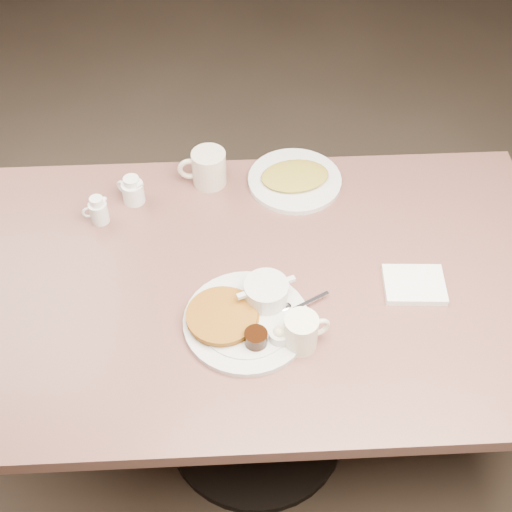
{
  "coord_description": "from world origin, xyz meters",
  "views": [
    {
      "loc": [
        -0.05,
        -1.09,
        2.08
      ],
      "look_at": [
        0.0,
        0.02,
        0.82
      ],
      "focal_mm": 49.59,
      "sensor_mm": 36.0,
      "label": 1
    }
  ],
  "objects_px": {
    "coffee_mug_near": "(302,332)",
    "creamer_right": "(133,190)",
    "diner_table": "(256,322)",
    "hash_plate": "(295,179)",
    "main_plate": "(247,314)",
    "creamer_left": "(98,211)",
    "coffee_mug_far": "(208,168)"
  },
  "relations": [
    {
      "from": "coffee_mug_near",
      "to": "creamer_left",
      "type": "height_order",
      "value": "coffee_mug_near"
    },
    {
      "from": "coffee_mug_near",
      "to": "hash_plate",
      "type": "xyz_separation_m",
      "value": [
        0.03,
        0.54,
        -0.03
      ]
    },
    {
      "from": "diner_table",
      "to": "creamer_left",
      "type": "relative_size",
      "value": 18.75
    },
    {
      "from": "diner_table",
      "to": "main_plate",
      "type": "height_order",
      "value": "main_plate"
    },
    {
      "from": "diner_table",
      "to": "main_plate",
      "type": "xyz_separation_m",
      "value": [
        -0.03,
        -0.12,
        0.19
      ]
    },
    {
      "from": "creamer_right",
      "to": "hash_plate",
      "type": "xyz_separation_m",
      "value": [
        0.44,
        0.05,
        -0.02
      ]
    },
    {
      "from": "coffee_mug_far",
      "to": "hash_plate",
      "type": "bearing_deg",
      "value": -3.66
    },
    {
      "from": "main_plate",
      "to": "creamer_right",
      "type": "height_order",
      "value": "creamer_right"
    },
    {
      "from": "main_plate",
      "to": "creamer_right",
      "type": "relative_size",
      "value": 4.84
    },
    {
      "from": "main_plate",
      "to": "hash_plate",
      "type": "xyz_separation_m",
      "value": [
        0.15,
        0.46,
        -0.01
      ]
    },
    {
      "from": "diner_table",
      "to": "hash_plate",
      "type": "xyz_separation_m",
      "value": [
        0.12,
        0.35,
        0.18
      ]
    },
    {
      "from": "main_plate",
      "to": "coffee_mug_far",
      "type": "height_order",
      "value": "coffee_mug_far"
    },
    {
      "from": "main_plate",
      "to": "coffee_mug_near",
      "type": "xyz_separation_m",
      "value": [
        0.12,
        -0.07,
        0.02
      ]
    },
    {
      "from": "coffee_mug_far",
      "to": "creamer_right",
      "type": "height_order",
      "value": "coffee_mug_far"
    },
    {
      "from": "coffee_mug_near",
      "to": "creamer_right",
      "type": "bearing_deg",
      "value": 129.92
    },
    {
      "from": "coffee_mug_near",
      "to": "diner_table",
      "type": "bearing_deg",
      "value": 116.01
    },
    {
      "from": "creamer_right",
      "to": "hash_plate",
      "type": "relative_size",
      "value": 0.27
    },
    {
      "from": "coffee_mug_near",
      "to": "hash_plate",
      "type": "distance_m",
      "value": 0.54
    },
    {
      "from": "main_plate",
      "to": "coffee_mug_near",
      "type": "distance_m",
      "value": 0.14
    },
    {
      "from": "creamer_left",
      "to": "hash_plate",
      "type": "distance_m",
      "value": 0.54
    },
    {
      "from": "main_plate",
      "to": "creamer_right",
      "type": "xyz_separation_m",
      "value": [
        -0.29,
        0.41,
        0.01
      ]
    },
    {
      "from": "coffee_mug_near",
      "to": "hash_plate",
      "type": "relative_size",
      "value": 0.4
    },
    {
      "from": "main_plate",
      "to": "coffee_mug_far",
      "type": "relative_size",
      "value": 2.89
    },
    {
      "from": "diner_table",
      "to": "hash_plate",
      "type": "height_order",
      "value": "hash_plate"
    },
    {
      "from": "creamer_left",
      "to": "hash_plate",
      "type": "bearing_deg",
      "value": 13.05
    },
    {
      "from": "coffee_mug_far",
      "to": "creamer_right",
      "type": "xyz_separation_m",
      "value": [
        -0.2,
        -0.06,
        -0.01
      ]
    },
    {
      "from": "creamer_left",
      "to": "coffee_mug_far",
      "type": "bearing_deg",
      "value": 25.58
    },
    {
      "from": "creamer_left",
      "to": "coffee_mug_near",
      "type": "bearing_deg",
      "value": -40.19
    },
    {
      "from": "coffee_mug_near",
      "to": "creamer_left",
      "type": "distance_m",
      "value": 0.64
    },
    {
      "from": "coffee_mug_far",
      "to": "hash_plate",
      "type": "relative_size",
      "value": 0.46
    },
    {
      "from": "coffee_mug_near",
      "to": "creamer_right",
      "type": "height_order",
      "value": "coffee_mug_near"
    },
    {
      "from": "coffee_mug_near",
      "to": "coffee_mug_far",
      "type": "bearing_deg",
      "value": 110.51
    }
  ]
}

